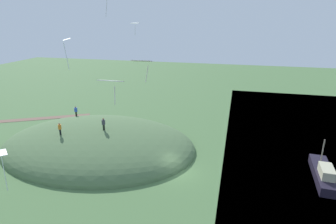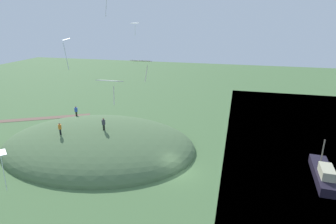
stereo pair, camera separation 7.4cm
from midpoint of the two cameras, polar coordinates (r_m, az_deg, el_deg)
ground_plane at (r=32.79m, az=1.82°, el=-11.91°), size 160.00×160.00×0.00m
grass_hill at (r=39.80m, az=-13.85°, el=-6.70°), size 26.43×20.27×5.46m
dirt_path at (r=53.54m, az=-24.13°, el=-1.19°), size 14.90×8.75×0.04m
boat_on_lake at (r=35.22m, az=28.82°, el=-10.86°), size 2.29×7.73×3.77m
person_walking_path at (r=37.33m, az=-12.94°, el=-2.11°), size 0.63×0.63×1.67m
person_near_shore at (r=38.03m, az=-21.04°, el=-2.92°), size 0.55×0.55×1.58m
person_on_hilltop at (r=46.81m, az=-18.13°, el=0.35°), size 0.53×0.53×1.63m
kite_1 at (r=20.59m, az=-19.86°, el=13.00°), size 0.80×0.85×2.10m
kite_2 at (r=13.60m, az=-11.62°, el=6.05°), size 1.07×0.74×1.25m
kite_7 at (r=15.68m, az=-5.41°, el=10.09°), size 1.08×0.77×1.29m
kite_8 at (r=35.52m, az=-6.73°, el=17.28°), size 1.10×0.86×1.47m
kite_12 at (r=17.24m, az=-30.73°, el=-7.68°), size 1.00×0.98×2.23m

